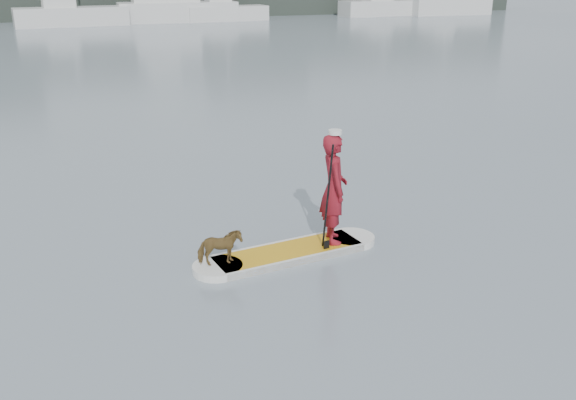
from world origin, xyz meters
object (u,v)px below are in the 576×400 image
object	(u,v)px
paddleboard	(288,253)
paddler	(334,189)
sailboat_d	(70,14)
sailboat_f	(385,6)
sailboat_e	(226,12)
motor_yacht_a	(172,1)
sailboat_g	(447,5)
dog	(220,248)

from	to	relation	value
paddleboard	paddler	size ratio (longest dim) A/B	1.75
sailboat_d	sailboat_f	world-z (taller)	sailboat_f
sailboat_e	sailboat_d	bearing A→B (deg)	179.94
sailboat_f	motor_yacht_a	bearing A→B (deg)	178.49
paddleboard	sailboat_g	distance (m)	57.81
dog	sailboat_g	distance (m)	58.63
paddler	sailboat_d	distance (m)	46.46
paddler	motor_yacht_a	bearing A→B (deg)	4.50
dog	motor_yacht_a	xyz separation A→B (m)	(7.00, 47.95, 1.27)
sailboat_d	sailboat_f	size ratio (longest dim) A/B	0.95
paddleboard	sailboat_e	size ratio (longest dim) A/B	0.32
paddler	motor_yacht_a	xyz separation A→B (m)	(4.97, 47.65, 0.62)
paddler	paddleboard	bearing A→B (deg)	109.02
paddler	sailboat_d	xyz separation A→B (m)	(-3.37, 46.34, -0.14)
paddler	motor_yacht_a	distance (m)	47.91
sailboat_f	motor_yacht_a	distance (m)	20.52
paddler	sailboat_f	distance (m)	54.71
sailboat_e	motor_yacht_a	size ratio (longest dim) A/B	1.04
sailboat_d	sailboat_f	xyz separation A→B (m)	(28.82, 2.09, -0.01)
motor_yacht_a	sailboat_e	bearing A→B (deg)	-4.06
sailboat_g	sailboat_d	bearing A→B (deg)	-179.18
paddler	motor_yacht_a	world-z (taller)	motor_yacht_a
paddleboard	motor_yacht_a	distance (m)	48.15
paddleboard	sailboat_g	world-z (taller)	sailboat_g
paddleboard	sailboat_e	world-z (taller)	sailboat_e
paddleboard	sailboat_g	xyz separation A→B (m)	(32.65, 47.70, 0.85)
sailboat_f	sailboat_g	world-z (taller)	sailboat_f
paddleboard	sailboat_f	distance (m)	55.23
sailboat_e	sailboat_g	size ratio (longest dim) A/B	0.89
paddler	sailboat_d	bearing A→B (deg)	14.61
sailboat_e	sailboat_f	xyz separation A→B (m)	(15.94, 1.10, 0.17)
sailboat_d	sailboat_f	bearing A→B (deg)	-2.31
sailboat_e	motor_yacht_a	distance (m)	4.66
motor_yacht_a	sailboat_g	world-z (taller)	sailboat_g
motor_yacht_a	dog	bearing A→B (deg)	-98.27
dog	sailboat_g	size ratio (longest dim) A/B	0.06
paddleboard	paddler	xyz separation A→B (m)	(0.85, 0.13, 0.99)
sailboat_e	sailboat_f	bearing A→B (deg)	-0.45
sailboat_d	sailboat_g	bearing A→B (deg)	-4.44
paddleboard	sailboat_f	size ratio (longest dim) A/B	0.24
sailboat_e	sailboat_f	distance (m)	15.98
sailboat_e	motor_yacht_a	world-z (taller)	sailboat_e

